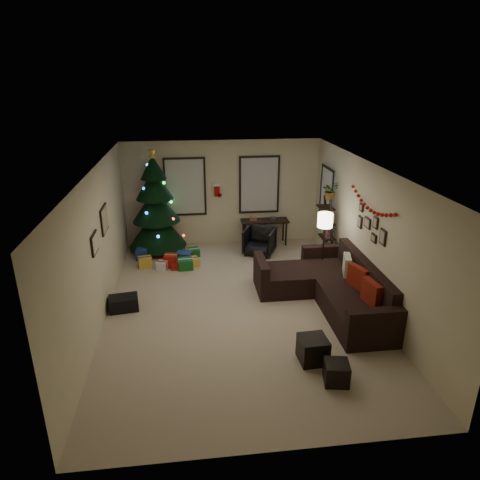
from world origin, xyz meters
name	(u,v)px	position (x,y,z in m)	size (l,w,h in m)	color
floor	(239,306)	(0.00, 0.00, 0.00)	(7.00, 7.00, 0.00)	tan
ceiling	(238,169)	(0.00, 0.00, 2.70)	(7.00, 7.00, 0.00)	white
wall_back	(223,193)	(0.00, 3.50, 1.35)	(5.00, 5.00, 0.00)	beige
wall_front	(277,358)	(0.00, -3.50, 1.35)	(5.00, 5.00, 0.00)	beige
wall_left	(98,248)	(-2.50, 0.00, 1.35)	(7.00, 7.00, 0.00)	beige
wall_right	(369,236)	(2.50, 0.00, 1.35)	(7.00, 7.00, 0.00)	beige
window_back_left	(185,187)	(-0.95, 3.47, 1.55)	(1.05, 0.06, 1.50)	#728CB2
window_back_right	(259,185)	(0.95, 3.47, 1.55)	(1.05, 0.06, 1.50)	#728CB2
window_right_wall	(327,194)	(2.47, 2.55, 1.50)	(0.06, 0.90, 1.30)	#728CB2
christmas_tree	(156,209)	(-1.69, 3.13, 1.10)	(1.42, 1.42, 2.65)	black
presents	(174,260)	(-1.29, 2.16, 0.11)	(1.50, 1.07, 0.30)	navy
sofa	(331,288)	(1.81, -0.03, 0.30)	(2.07, 2.99, 0.91)	black
pillow_red_a	(371,294)	(2.21, -0.97, 0.64)	(0.13, 0.48, 0.48)	maroon
pillow_red_b	(358,279)	(2.21, -0.36, 0.64)	(0.13, 0.48, 0.48)	maroon
pillow_cream	(347,266)	(2.21, 0.23, 0.63)	(0.13, 0.44, 0.44)	#BDB699
ottoman_near	(313,350)	(0.95, -1.83, 0.20)	(0.43, 0.43, 0.41)	black
ottoman_far	(336,373)	(1.15, -2.37, 0.17)	(0.35, 0.35, 0.33)	black
desk	(265,223)	(1.07, 3.22, 0.59)	(1.23, 0.44, 0.66)	black
desk_chair	(259,241)	(0.83, 2.57, 0.34)	(0.66, 0.61, 0.67)	black
bookshelf	(328,232)	(2.30, 1.79, 0.78)	(0.30, 0.48, 1.62)	black
potted_plant	(330,188)	(2.30, 1.84, 1.83)	(0.48, 0.42, 0.53)	#4C4C4C
floor_lamp	(325,225)	(1.95, 1.00, 1.26)	(0.32, 0.32, 1.51)	black
art_map	(104,219)	(-2.48, 0.71, 1.65)	(0.04, 0.60, 0.50)	black
art_abstract	(94,243)	(-2.48, -0.32, 1.56)	(0.04, 0.45, 0.35)	black
gallery	(371,226)	(2.48, -0.07, 1.57)	(0.03, 1.25, 0.54)	black
garland	(371,204)	(2.45, -0.05, 1.99)	(0.08, 1.90, 0.30)	#A5140C
stocking_left	(217,190)	(-0.14, 3.42, 1.47)	(0.20, 0.05, 0.36)	#990F0C
stocking_right	(230,190)	(0.19, 3.55, 1.42)	(0.20, 0.05, 0.36)	#990F0C
storage_bin	(124,303)	(-2.19, 0.15, 0.13)	(0.54, 0.36, 0.27)	black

